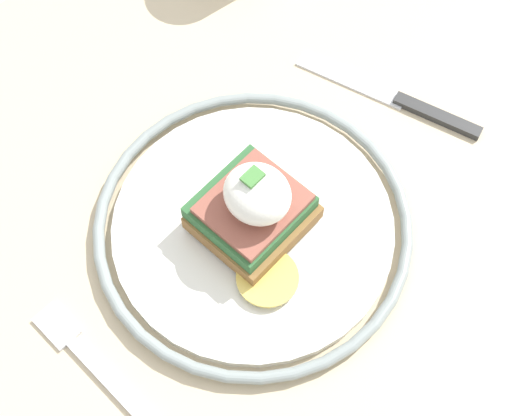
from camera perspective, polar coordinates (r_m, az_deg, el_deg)
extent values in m
cube|color=#C6B28E|center=(0.61, 2.32, -4.44)|extent=(0.93, 0.79, 0.03)
cylinder|color=#C6B28E|center=(1.20, 2.31, 12.09)|extent=(0.06, 0.06, 0.71)
cylinder|color=silver|center=(0.60, 0.00, -1.29)|extent=(0.24, 0.24, 0.01)
torus|color=gray|center=(0.60, 0.00, -1.08)|extent=(0.27, 0.27, 0.01)
cube|color=olive|center=(0.59, 0.00, -0.53)|extent=(0.09, 0.08, 0.02)
cube|color=#2D6033|center=(0.57, -0.18, 0.34)|extent=(0.08, 0.08, 0.01)
cube|color=brown|center=(0.56, -0.01, 0.56)|extent=(0.08, 0.07, 0.01)
ellipsoid|color=white|center=(0.54, 0.35, 1.37)|extent=(0.05, 0.05, 0.04)
cylinder|color=#E5C656|center=(0.57, 0.92, -5.57)|extent=(0.05, 0.05, 0.00)
cube|color=#47843D|center=(0.53, 0.00, 2.78)|extent=(0.02, 0.01, 0.00)
cube|color=silver|center=(0.57, -10.92, -14.29)|extent=(0.01, 0.12, 0.00)
cube|color=silver|center=(0.60, -15.66, -9.08)|extent=(0.02, 0.04, 0.00)
cube|color=#2D2D2D|center=(0.68, 14.29, 7.16)|extent=(0.03, 0.08, 0.01)
cube|color=silver|center=(0.69, 7.62, 10.11)|extent=(0.04, 0.11, 0.00)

